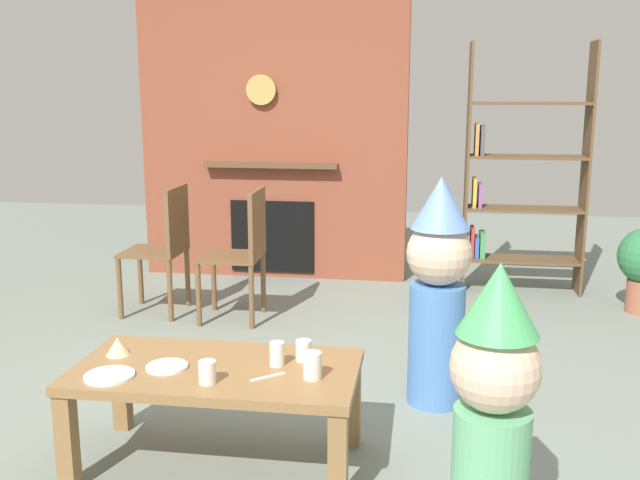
% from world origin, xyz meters
% --- Properties ---
extents(ground_plane, '(12.00, 12.00, 0.00)m').
position_xyz_m(ground_plane, '(0.00, 0.00, 0.00)').
color(ground_plane, gray).
extents(brick_fireplace_feature, '(2.20, 0.28, 2.40)m').
position_xyz_m(brick_fireplace_feature, '(-0.57, 2.60, 1.19)').
color(brick_fireplace_feature, brown).
rests_on(brick_fireplace_feature, ground_plane).
extents(bookshelf, '(0.90, 0.28, 1.90)m').
position_xyz_m(bookshelf, '(1.38, 2.40, 0.87)').
color(bookshelf, brown).
rests_on(bookshelf, ground_plane).
extents(coffee_table, '(1.16, 0.60, 0.44)m').
position_xyz_m(coffee_table, '(-0.14, -0.54, 0.37)').
color(coffee_table, olive).
rests_on(coffee_table, ground_plane).
extents(paper_cup_near_left, '(0.06, 0.06, 0.10)m').
position_xyz_m(paper_cup_near_left, '(0.10, -0.49, 0.49)').
color(paper_cup_near_left, silver).
rests_on(paper_cup_near_left, coffee_table).
extents(paper_cup_near_right, '(0.07, 0.07, 0.09)m').
position_xyz_m(paper_cup_near_right, '(-0.12, -0.71, 0.48)').
color(paper_cup_near_right, silver).
rests_on(paper_cup_near_right, coffee_table).
extents(paper_cup_center, '(0.07, 0.07, 0.09)m').
position_xyz_m(paper_cup_center, '(0.20, -0.42, 0.48)').
color(paper_cup_center, silver).
rests_on(paper_cup_center, coffee_table).
extents(paper_cup_far_left, '(0.07, 0.07, 0.11)m').
position_xyz_m(paper_cup_far_left, '(0.27, -0.61, 0.49)').
color(paper_cup_far_left, silver).
rests_on(paper_cup_far_left, coffee_table).
extents(paper_plate_front, '(0.17, 0.17, 0.01)m').
position_xyz_m(paper_plate_front, '(-0.33, -0.59, 0.44)').
color(paper_plate_front, white).
rests_on(paper_plate_front, coffee_table).
extents(paper_plate_rear, '(0.20, 0.20, 0.01)m').
position_xyz_m(paper_plate_rear, '(-0.52, -0.71, 0.44)').
color(paper_plate_rear, white).
rests_on(paper_plate_rear, coffee_table).
extents(birthday_cake_slice, '(0.10, 0.10, 0.08)m').
position_xyz_m(birthday_cake_slice, '(-0.59, -0.48, 0.48)').
color(birthday_cake_slice, '#EAC68C').
rests_on(birthday_cake_slice, coffee_table).
extents(table_fork, '(0.13, 0.11, 0.01)m').
position_xyz_m(table_fork, '(0.10, -0.62, 0.44)').
color(table_fork, silver).
rests_on(table_fork, coffee_table).
extents(child_with_cone_hat, '(0.29, 0.29, 1.03)m').
position_xyz_m(child_with_cone_hat, '(0.92, -1.04, 0.55)').
color(child_with_cone_hat, '#66B27F').
rests_on(child_with_cone_hat, ground_plane).
extents(child_in_pink, '(0.32, 0.32, 1.15)m').
position_xyz_m(child_in_pink, '(0.76, 0.22, 0.61)').
color(child_in_pink, '#4C7FC6').
rests_on(child_in_pink, ground_plane).
extents(dining_chair_left, '(0.40, 0.40, 0.90)m').
position_xyz_m(dining_chair_left, '(-1.09, 1.43, 0.51)').
color(dining_chair_left, brown).
rests_on(dining_chair_left, ground_plane).
extents(dining_chair_middle, '(0.40, 0.40, 0.90)m').
position_xyz_m(dining_chair_middle, '(-0.51, 1.37, 0.51)').
color(dining_chair_middle, brown).
rests_on(dining_chair_middle, ground_plane).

